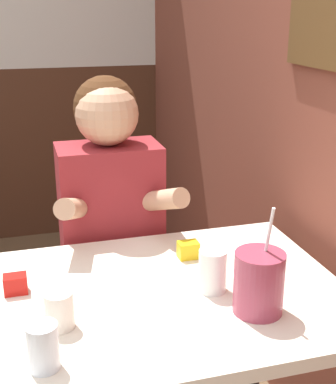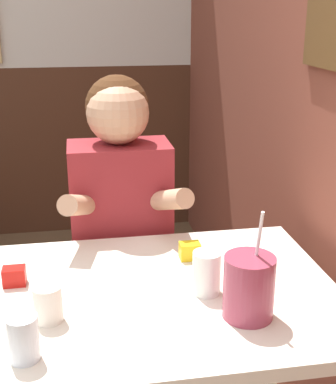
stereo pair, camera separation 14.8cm
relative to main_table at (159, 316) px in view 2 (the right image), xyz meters
The scene contains 9 objects.
brick_wall_right 1.27m from the main_table, 56.54° to the left, with size 0.08×4.68×2.70m.
main_table is the anchor object (origin of this frame).
person_seated 0.50m from the main_table, 96.39° to the left, with size 0.42×0.41×1.25m.
cocktail_pitcher 0.29m from the main_table, 38.89° to the right, with size 0.12×0.12×0.28m.
glass_near_pitcher 0.42m from the main_table, 143.97° to the right, with size 0.07×0.07×0.10m.
glass_center 0.18m from the main_table, 14.03° to the right, with size 0.07×0.07×0.11m.
glass_far_side 0.32m from the main_table, 161.40° to the right, with size 0.07×0.07×0.09m.
condiment_ketchup 0.40m from the main_table, 165.38° to the left, with size 0.06×0.04×0.05m.
condiment_mustard 0.23m from the main_table, 54.97° to the left, with size 0.06×0.04×0.05m.
Camera 2 is at (0.54, -0.79, 1.46)m, focal length 50.00 mm.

